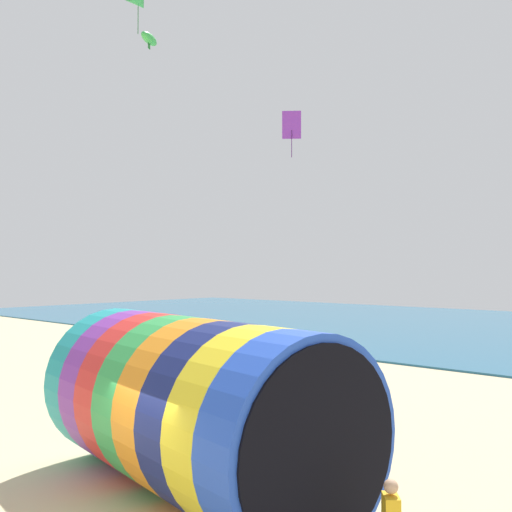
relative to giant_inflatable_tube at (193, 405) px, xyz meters
name	(u,v)px	position (x,y,z in m)	size (l,w,h in m)	color
giant_inflatable_tube	(193,405)	(0.00, 0.00, 0.00)	(8.13, 4.88, 3.67)	teal
kite_purple_diamond	(292,126)	(-5.71, 10.62, 8.89)	(0.72, 0.62, 1.95)	purple
kite_green_parafoil	(149,39)	(-4.93, 2.60, 9.90)	(0.79, 1.00, 0.50)	green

